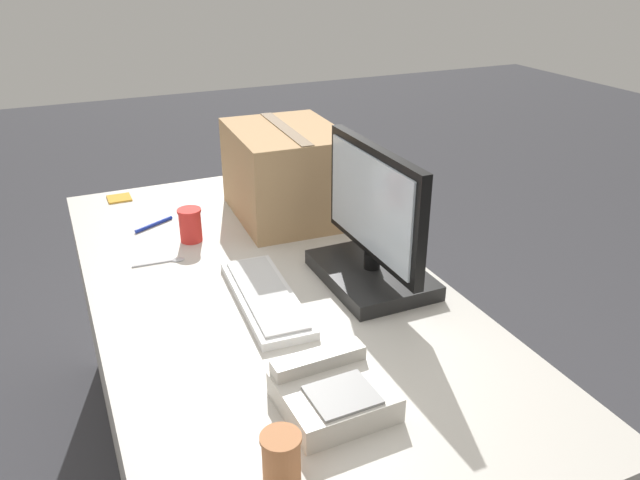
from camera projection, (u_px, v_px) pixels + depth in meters
office_desk at (271, 394)px, 1.85m from camera, size 1.80×0.90×0.75m
monitor at (373, 235)px, 1.65m from camera, size 0.46×0.25×0.38m
keyboard at (266, 297)px, 1.60m from camera, size 0.43×0.17×0.03m
desk_phone at (332, 392)px, 1.23m from camera, size 0.20×0.21×0.08m
paper_cup_left at (190, 225)px, 1.92m from camera, size 0.07×0.07×0.11m
paper_cup_right at (281, 457)px, 1.06m from camera, size 0.07×0.07×0.09m
spoon at (168, 261)px, 1.81m from camera, size 0.03×0.15×0.00m
cardboard_box at (286, 173)px, 2.07m from camera, size 0.45×0.35×0.30m
pen_marker at (154, 224)px, 2.04m from camera, size 0.08×0.13×0.01m
sticky_note_pad at (119, 198)px, 2.26m from camera, size 0.08×0.08×0.01m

